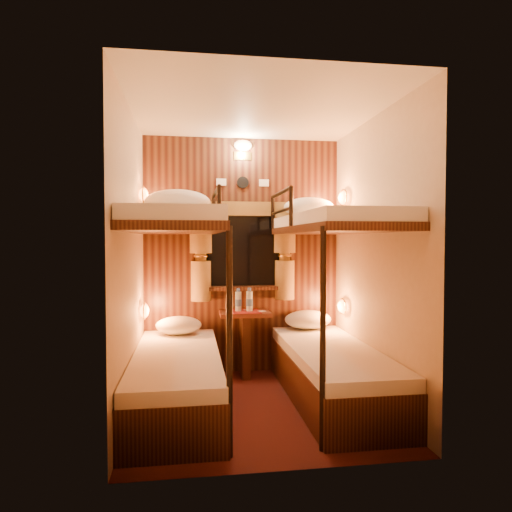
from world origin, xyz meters
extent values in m
plane|color=black|center=(0.00, 0.00, 0.00)|extent=(2.10, 2.10, 0.00)
plane|color=silver|center=(0.00, 0.00, 2.40)|extent=(2.10, 2.10, 0.00)
plane|color=#C6B293|center=(0.00, 1.05, 1.20)|extent=(2.40, 0.00, 2.40)
plane|color=#C6B293|center=(0.00, -1.05, 1.20)|extent=(2.40, 0.00, 2.40)
plane|color=#C6B293|center=(-1.00, 0.00, 1.20)|extent=(0.00, 2.40, 2.40)
plane|color=#C6B293|center=(1.00, 0.00, 1.20)|extent=(0.00, 2.40, 2.40)
cube|color=black|center=(0.00, 1.04, 1.20)|extent=(2.00, 0.03, 2.40)
cube|color=black|center=(-0.65, 0.07, 0.17)|extent=(0.70, 1.90, 0.35)
cube|color=white|center=(-0.65, 0.07, 0.40)|extent=(0.68, 1.88, 0.10)
cube|color=black|center=(-0.65, 0.07, 1.45)|extent=(0.70, 1.90, 0.06)
cube|color=white|center=(-0.65, 0.07, 1.53)|extent=(0.68, 1.88, 0.10)
cylinder|color=black|center=(-0.30, -0.83, 0.72)|extent=(0.04, 0.04, 1.45)
cylinder|color=black|center=(-0.30, 0.95, 1.64)|extent=(0.04, 0.04, 0.32)
cylinder|color=black|center=(-0.30, 0.10, 1.64)|extent=(0.04, 0.04, 0.32)
cylinder|color=black|center=(-0.30, 0.53, 1.80)|extent=(0.04, 0.85, 0.04)
cylinder|color=black|center=(-0.30, 0.53, 1.63)|extent=(0.03, 0.85, 0.03)
cube|color=black|center=(0.65, 0.07, 0.17)|extent=(0.70, 1.90, 0.35)
cube|color=white|center=(0.65, 0.07, 0.40)|extent=(0.68, 1.88, 0.10)
cube|color=black|center=(0.65, 0.07, 1.45)|extent=(0.70, 1.90, 0.06)
cube|color=white|center=(0.65, 0.07, 1.53)|extent=(0.68, 1.88, 0.10)
cylinder|color=black|center=(0.30, -0.83, 0.72)|extent=(0.04, 0.04, 1.45)
cylinder|color=black|center=(0.30, 0.95, 1.64)|extent=(0.04, 0.04, 0.32)
cylinder|color=black|center=(0.30, 0.10, 1.64)|extent=(0.04, 0.04, 0.32)
cylinder|color=black|center=(0.30, 0.53, 1.80)|extent=(0.04, 0.85, 0.04)
cylinder|color=black|center=(0.30, 0.53, 1.63)|extent=(0.03, 0.85, 0.03)
cube|color=black|center=(0.00, 1.02, 1.25)|extent=(0.98, 0.02, 0.78)
cube|color=black|center=(0.00, 1.01, 1.25)|extent=(0.90, 0.01, 0.70)
cube|color=black|center=(0.00, 0.97, 0.87)|extent=(1.00, 0.12, 0.04)
cube|color=olive|center=(0.00, 0.98, 1.68)|extent=(1.10, 0.06, 0.14)
cylinder|color=olive|center=(-0.43, 0.97, 1.43)|extent=(0.22, 0.22, 0.40)
cylinder|color=olive|center=(-0.43, 0.97, 1.20)|extent=(0.11, 0.11, 0.12)
cylinder|color=olive|center=(-0.43, 0.97, 0.95)|extent=(0.20, 0.20, 0.40)
torus|color=gold|center=(-0.43, 0.97, 1.20)|extent=(0.14, 0.14, 0.02)
cylinder|color=olive|center=(0.43, 0.97, 1.43)|extent=(0.22, 0.22, 0.40)
cylinder|color=olive|center=(0.43, 0.97, 1.20)|extent=(0.11, 0.11, 0.12)
cylinder|color=olive|center=(0.43, 0.97, 0.95)|extent=(0.20, 0.20, 0.40)
torus|color=gold|center=(0.43, 0.97, 1.20)|extent=(0.14, 0.14, 0.02)
cylinder|color=black|center=(0.00, 1.02, 1.95)|extent=(0.12, 0.02, 0.12)
cube|color=silver|center=(-0.22, 1.02, 1.95)|extent=(0.10, 0.01, 0.07)
cube|color=silver|center=(0.22, 1.02, 1.95)|extent=(0.10, 0.01, 0.07)
cube|color=gold|center=(0.00, 1.02, 2.22)|extent=(0.18, 0.01, 0.08)
ellipsoid|color=#FFCC8C|center=(0.00, 1.00, 2.32)|extent=(0.18, 0.09, 0.11)
ellipsoid|color=orange|center=(-0.96, 0.70, 0.70)|extent=(0.08, 0.20, 0.13)
torus|color=gold|center=(-0.96, 0.70, 0.70)|extent=(0.02, 0.17, 0.17)
ellipsoid|color=orange|center=(-0.96, 0.70, 1.78)|extent=(0.08, 0.20, 0.13)
torus|color=gold|center=(-0.96, 0.70, 1.78)|extent=(0.02, 0.17, 0.17)
ellipsoid|color=orange|center=(0.96, 0.70, 0.70)|extent=(0.08, 0.20, 0.13)
torus|color=gold|center=(0.96, 0.70, 0.70)|extent=(0.02, 0.17, 0.17)
ellipsoid|color=orange|center=(0.96, 0.70, 1.78)|extent=(0.08, 0.20, 0.13)
torus|color=gold|center=(0.96, 0.70, 1.78)|extent=(0.02, 0.17, 0.17)
cube|color=maroon|center=(0.00, 0.85, 0.63)|extent=(0.50, 0.34, 0.04)
cube|color=black|center=(0.00, 0.85, 0.30)|extent=(0.08, 0.30, 0.61)
cube|color=maroon|center=(0.00, 0.85, 0.65)|extent=(0.30, 0.34, 0.01)
cylinder|color=#99BFE5|center=(-0.06, 0.86, 0.75)|extent=(0.06, 0.06, 0.20)
cylinder|color=#3C63B5|center=(-0.06, 0.86, 0.74)|extent=(0.07, 0.07, 0.07)
cylinder|color=#3C63B5|center=(-0.06, 0.86, 0.87)|extent=(0.04, 0.04, 0.03)
cylinder|color=#99BFE5|center=(0.05, 0.84, 0.75)|extent=(0.06, 0.06, 0.20)
cylinder|color=#3C63B5|center=(0.05, 0.84, 0.74)|extent=(0.07, 0.07, 0.07)
cylinder|color=#3C63B5|center=(0.05, 0.84, 0.87)|extent=(0.04, 0.04, 0.03)
cube|color=silver|center=(0.16, 0.82, 0.65)|extent=(0.09, 0.08, 0.01)
cube|color=silver|center=(0.03, 0.93, 0.65)|extent=(0.09, 0.08, 0.01)
ellipsoid|color=white|center=(-0.65, 0.78, 0.54)|extent=(0.44, 0.31, 0.17)
ellipsoid|color=white|center=(0.65, 0.86, 0.55)|extent=(0.48, 0.34, 0.19)
ellipsoid|color=white|center=(-0.65, 0.66, 1.71)|extent=(0.61, 0.44, 0.24)
ellipsoid|color=white|center=(0.65, 0.84, 1.69)|extent=(0.52, 0.37, 0.20)
camera|label=1|loc=(-0.54, -3.64, 1.36)|focal=32.00mm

